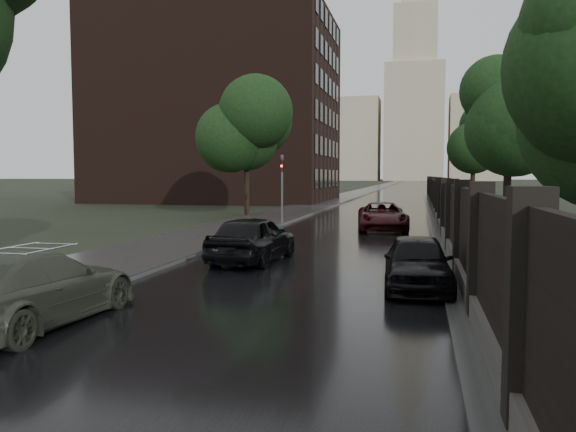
# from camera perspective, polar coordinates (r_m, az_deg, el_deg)

# --- Properties ---
(ground) EXTENTS (800.00, 800.00, 0.00)m
(ground) POSITION_cam_1_polar(r_m,az_deg,el_deg) (7.83, -14.42, -17.08)
(ground) COLOR black
(ground) RESTS_ON ground
(road) EXTENTS (8.00, 420.00, 0.02)m
(road) POSITION_cam_1_polar(r_m,az_deg,el_deg) (196.50, 12.22, 3.24)
(road) COLOR black
(road) RESTS_ON ground
(sidewalk_left) EXTENTS (4.00, 420.00, 0.16)m
(sidewalk_left) POSITION_cam_1_polar(r_m,az_deg,el_deg) (196.69, 10.47, 3.29)
(sidewalk_left) COLOR #2D2D2D
(sidewalk_left) RESTS_ON ground
(verge_right) EXTENTS (3.00, 420.00, 0.08)m
(verge_right) POSITION_cam_1_polar(r_m,az_deg,el_deg) (196.48, 13.83, 3.22)
(verge_right) COLOR #2D2D2D
(verge_right) RESTS_ON ground
(fence_right) EXTENTS (0.45, 75.72, 2.70)m
(fence_right) POSITION_cam_1_polar(r_m,az_deg,el_deg) (38.52, 14.94, 1.32)
(fence_right) COLOR #383533
(fence_right) RESTS_ON ground
(tree_left_far) EXTENTS (4.25, 4.25, 7.39)m
(tree_left_far) POSITION_cam_1_polar(r_m,az_deg,el_deg) (38.27, -4.23, 7.77)
(tree_left_far) COLOR black
(tree_left_far) RESTS_ON ground
(tree_right_b) EXTENTS (4.08, 4.08, 7.01)m
(tree_right_b) POSITION_cam_1_polar(r_m,az_deg,el_deg) (28.82, 21.52, 8.11)
(tree_right_b) COLOR black
(tree_right_b) RESTS_ON ground
(tree_right_c) EXTENTS (4.08, 4.08, 7.01)m
(tree_right_c) POSITION_cam_1_polar(r_m,az_deg,el_deg) (46.67, 18.32, 6.56)
(tree_right_c) COLOR black
(tree_right_c) RESTS_ON ground
(traffic_light) EXTENTS (0.16, 0.32, 4.00)m
(traffic_light) POSITION_cam_1_polar(r_m,az_deg,el_deg) (32.38, -0.60, 3.41)
(traffic_light) COLOR #59595E
(traffic_light) RESTS_ON ground
(brick_building) EXTENTS (24.00, 18.00, 20.00)m
(brick_building) POSITION_cam_1_polar(r_m,az_deg,el_deg) (62.66, -7.00, 10.70)
(brick_building) COLOR black
(brick_building) RESTS_ON ground
(stalinist_tower) EXTENTS (92.00, 30.00, 159.00)m
(stalinist_tower) POSITION_cam_1_polar(r_m,az_deg,el_deg) (308.52, 12.70, 10.67)
(stalinist_tower) COLOR tan
(stalinist_tower) RESTS_ON ground
(volga_sedan) EXTENTS (2.03, 4.90, 1.42)m
(volga_sedan) POSITION_cam_1_polar(r_m,az_deg,el_deg) (11.60, -24.56, -6.70)
(volga_sedan) COLOR #3F4537
(volga_sedan) RESTS_ON ground
(hatchback_left) EXTENTS (2.13, 4.66, 1.55)m
(hatchback_left) POSITION_cam_1_polar(r_m,az_deg,el_deg) (18.18, -3.59, -2.31)
(hatchback_left) COLOR black
(hatchback_left) RESTS_ON ground
(car_right_near) EXTENTS (1.80, 4.06, 1.36)m
(car_right_near) POSITION_cam_1_polar(r_m,az_deg,el_deg) (14.24, 12.99, -4.59)
(car_right_near) COLOR black
(car_right_near) RESTS_ON ground
(car_right_far) EXTENTS (2.99, 5.45, 1.45)m
(car_right_far) POSITION_cam_1_polar(r_m,az_deg,el_deg) (28.95, 9.55, -0.05)
(car_right_far) COLOR black
(car_right_far) RESTS_ON ground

